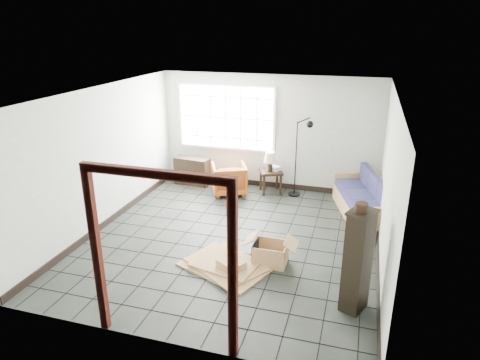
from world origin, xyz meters
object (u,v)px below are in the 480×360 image
(futon_sofa, at_px, (364,201))
(side_table, at_px, (271,174))
(armchair, at_px, (229,177))
(tall_shelf, at_px, (358,261))

(futon_sofa, relative_size, side_table, 3.20)
(armchair, bearing_deg, tall_shelf, 105.07)
(tall_shelf, bearing_deg, armchair, 152.98)
(armchair, distance_m, tall_shelf, 4.56)
(armchair, bearing_deg, futon_sofa, 148.47)
(side_table, bearing_deg, futon_sofa, -18.31)
(armchair, xyz_separation_m, tall_shelf, (2.89, -3.50, 0.36))
(futon_sofa, bearing_deg, tall_shelf, -107.97)
(side_table, bearing_deg, tall_shelf, -62.31)
(armchair, height_order, tall_shelf, tall_shelf)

